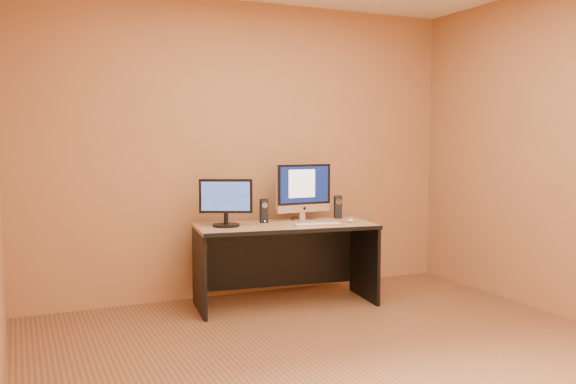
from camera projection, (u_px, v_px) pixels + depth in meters
name	position (u px, v px, depth m)	size (l,w,h in m)	color
floor	(361.00, 367.00, 3.73)	(4.00, 4.00, 0.00)	brown
walls	(364.00, 155.00, 3.62)	(4.00, 4.00, 2.60)	#A96B44
desk	(285.00, 265.00, 5.12)	(1.48, 0.65, 0.68)	#AA7F55
imac	(305.00, 191.00, 5.33)	(0.53, 0.19, 0.51)	silver
second_monitor	(226.00, 203.00, 4.95)	(0.44, 0.22, 0.39)	black
speaker_left	(264.00, 211.00, 5.18)	(0.06, 0.07, 0.20)	black
speaker_right	(338.00, 207.00, 5.48)	(0.06, 0.07, 0.20)	black
keyboard	(317.00, 224.00, 5.04)	(0.40, 0.11, 0.02)	#BDBCC1
mouse	(350.00, 220.00, 5.22)	(0.05, 0.09, 0.03)	silver
cable_a	(299.00, 218.00, 5.45)	(0.01, 0.01, 0.20)	black
cable_b	(292.00, 219.00, 5.42)	(0.01, 0.01, 0.17)	black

